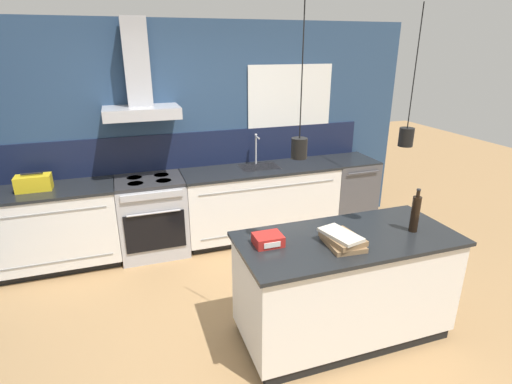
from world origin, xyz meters
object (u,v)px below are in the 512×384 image
Objects in this scene: dishwasher at (347,191)px; yellow_toolbox at (34,183)px; bottle_on_island at (415,213)px; oven_range at (152,216)px; book_stack at (343,240)px; red_supply_box at (268,240)px.

yellow_toolbox is at bearing 180.00° from dishwasher.
dishwasher is at bearing 71.78° from bottle_on_island.
oven_range is at bearing -0.22° from yellow_toolbox.
yellow_toolbox is (-3.06, 2.06, -0.07)m from bottle_on_island.
book_stack is 1.71× the size of red_supply_box.
yellow_toolbox reaches higher than dishwasher.
yellow_toolbox reaches higher than red_supply_box.
red_supply_box is at bearing 159.83° from book_stack.
yellow_toolbox is (-1.15, 0.00, 0.54)m from oven_range.
bottle_on_island is (1.91, -2.06, 0.61)m from oven_range.
bottle_on_island reaches higher than dishwasher.
dishwasher is 2.25m from bottle_on_island.
dishwasher is 2.52× the size of bottle_on_island.
dishwasher is at bearing 0.09° from oven_range.
bottle_on_island is 3.69m from yellow_toolbox.
red_supply_box is 0.63× the size of yellow_toolbox.
yellow_toolbox is at bearing 134.45° from red_supply_box.
red_supply_box is (-1.87, -1.90, 0.50)m from dishwasher.
yellow_toolbox is at bearing 146.00° from bottle_on_island.
bottle_on_island reaches higher than yellow_toolbox.
oven_range is at bearing 132.87° from bottle_on_island.
book_stack is at bearing -20.17° from red_supply_box.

